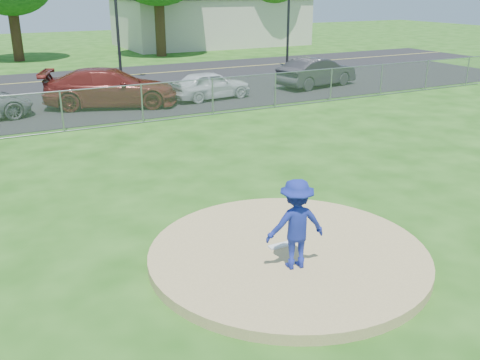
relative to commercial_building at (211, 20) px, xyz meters
The scene contains 12 objects.
ground 32.32m from the commercial_building, 119.74° to the right, with size 120.00×120.00×0.00m, color #1C4F11.
pitchers_mound 41.28m from the commercial_building, 112.83° to the right, with size 5.40×5.40×0.20m, color tan.
pitching_rubber 41.09m from the commercial_building, 112.94° to the right, with size 0.60×0.15×0.04m, color white.
chain_link_fence 30.56m from the commercial_building, 121.61° to the right, with size 40.00×0.06×1.50m, color gray.
parking_lot 26.89m from the commercial_building, 126.66° to the right, with size 50.00×8.00×0.01m, color black.
street 21.37m from the commercial_building, 138.81° to the right, with size 60.00×7.00×0.01m, color black.
commercial_building is the anchor object (origin of this frame).
traffic_signal_right 16.14m from the commercial_building, 96.29° to the right, with size 1.28×0.20×5.60m.
pitcher 41.88m from the commercial_building, 112.83° to the right, with size 1.08×0.62×1.67m, color navy.
parked_car_darkred 27.15m from the commercial_building, 124.24° to the right, with size 2.33×5.74×1.66m, color maroon.
parked_car_pearl 25.33m from the commercial_building, 114.98° to the right, with size 1.55×3.85×1.31m, color silver.
parked_car_charcoal 22.95m from the commercial_building, 100.81° to the right, with size 1.60×4.58×1.51m, color #2B2A2D.
Camera 1 is at (-5.14, -7.76, 4.99)m, focal length 40.00 mm.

